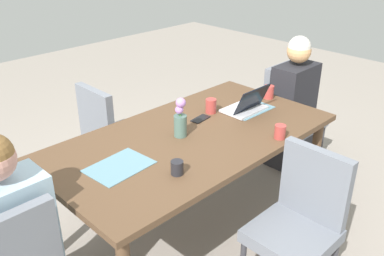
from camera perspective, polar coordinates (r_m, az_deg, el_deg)
The scene contains 16 objects.
ground_plane at distance 3.22m, azimuth 0.00°, elevation -13.07°, with size 10.00×10.00×0.00m, color gray.
dining_table at distance 2.83m, azimuth 0.00°, elevation -2.30°, with size 1.95×1.03×0.76m.
chair_head_right_left_near at distance 3.92m, azimuth 12.87°, elevation 2.40°, with size 0.44×0.44×0.90m.
person_head_right_left_near at distance 3.83m, azimuth 13.34°, elevation 2.20°, with size 0.40×0.36×1.19m.
person_head_left_left_mid at distance 2.39m, azimuth -22.63°, elevation -15.32°, with size 0.40×0.36×1.19m.
chair_far_left_far at distance 3.48m, azimuth -10.97°, elevation -0.56°, with size 0.44×0.44×0.90m.
chair_near_right_near at distance 2.56m, azimuth 14.41°, elevation -11.61°, with size 0.44×0.44×0.90m.
flower_vase at distance 2.73m, azimuth -1.58°, elevation 1.31°, with size 0.09×0.09×0.27m.
placemat_head_right_left_near at distance 3.21m, azimuth 7.45°, elevation 2.60°, with size 0.36×0.26×0.00m, color slate.
placemat_head_left_left_mid at distance 2.48m, azimuth -9.76°, elevation -5.13°, with size 0.36×0.26×0.00m, color slate.
laptop_head_right_left_near at distance 3.16m, azimuth 7.36°, elevation 2.96°, with size 0.32×0.22×0.20m.
coffee_mug_near_left at distance 3.43m, azimuth 10.30°, elevation 4.80°, with size 0.08×0.08×0.10m, color #AD3D38.
coffee_mug_near_right at distance 2.80m, azimuth 11.78°, elevation -0.49°, with size 0.07×0.07×0.09m, color #AD3D38.
coffee_mug_centre_left at distance 3.11m, azimuth 2.57°, elevation 3.00°, with size 0.08×0.08×0.11m, color #AD3D38.
coffee_mug_centre_right at distance 2.36m, azimuth -2.02°, elevation -5.36°, with size 0.07×0.07×0.08m, color #232328.
phone_black at distance 3.02m, azimuth 1.16°, elevation 1.25°, with size 0.15×0.07×0.01m, color black.
Camera 1 is at (-1.75, -1.77, 2.03)m, focal length 39.59 mm.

